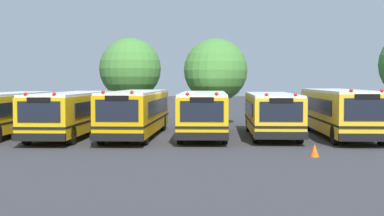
% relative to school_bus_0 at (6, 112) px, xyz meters
% --- Properties ---
extents(ground_plane, '(160.00, 160.00, 0.00)m').
position_rel_school_bus_0_xyz_m(ground_plane, '(9.47, 0.12, -1.36)').
color(ground_plane, '#38383D').
extents(school_bus_0, '(2.69, 10.87, 2.57)m').
position_rel_school_bus_0_xyz_m(school_bus_0, '(0.00, 0.00, 0.00)').
color(school_bus_0, yellow).
rests_on(school_bus_0, ground_plane).
extents(school_bus_1, '(2.73, 11.61, 2.61)m').
position_rel_school_bus_0_xyz_m(school_bus_1, '(3.86, -0.07, 0.02)').
color(school_bus_1, yellow).
rests_on(school_bus_1, ground_plane).
extents(school_bus_2, '(2.78, 11.19, 2.69)m').
position_rel_school_bus_0_xyz_m(school_bus_2, '(7.49, -0.15, 0.06)').
color(school_bus_2, '#EAA80C').
rests_on(school_bus_2, ground_plane).
extents(school_bus_3, '(2.61, 10.97, 2.60)m').
position_rel_school_bus_0_xyz_m(school_bus_3, '(11.29, 0.29, 0.02)').
color(school_bus_3, yellow).
rests_on(school_bus_3, ground_plane).
extents(school_bus_4, '(2.70, 9.64, 2.55)m').
position_rel_school_bus_0_xyz_m(school_bus_4, '(15.11, 0.08, -0.01)').
color(school_bus_4, yellow).
rests_on(school_bus_4, ground_plane).
extents(school_bus_5, '(2.68, 11.05, 2.76)m').
position_rel_school_bus_0_xyz_m(school_bus_5, '(18.91, 0.10, 0.10)').
color(school_bus_5, yellow).
rests_on(school_bus_5, ground_plane).
extents(tree_1, '(4.70, 4.70, 6.41)m').
position_rel_school_bus_0_xyz_m(tree_1, '(5.64, 10.52, 2.64)').
color(tree_1, '#4C3823').
rests_on(tree_1, ground_plane).
extents(tree_2, '(4.57, 4.57, 6.18)m').
position_rel_school_bus_0_xyz_m(tree_2, '(12.05, 8.32, 2.49)').
color(tree_2, '#4C3823').
rests_on(tree_2, ground_plane).
extents(traffic_cone, '(0.40, 0.40, 0.53)m').
position_rel_school_bus_0_xyz_m(traffic_cone, '(15.98, -8.00, -1.09)').
color(traffic_cone, '#EA5914').
rests_on(traffic_cone, ground_plane).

